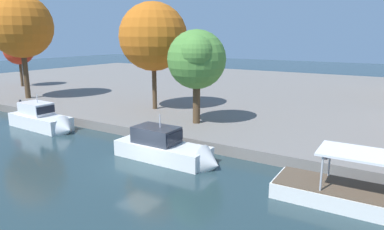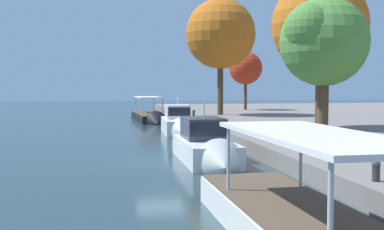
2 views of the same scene
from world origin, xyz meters
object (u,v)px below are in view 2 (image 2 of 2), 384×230
(motor_yacht_1, at_px, (179,125))
(tree_0, at_px, (318,27))
(tree_4, at_px, (245,68))
(mooring_bollard_1, at_px, (182,110))
(tour_boat_0, at_px, (150,119))
(tree_3, at_px, (219,33))
(mooring_bollard_2, at_px, (194,113))
(motor_yacht_2, at_px, (207,150))
(tree_1, at_px, (323,41))
(mooring_bollard_0, at_px, (376,170))

(motor_yacht_1, height_order, tree_0, tree_0)
(tree_4, bearing_deg, mooring_bollard_1, -50.74)
(tour_boat_0, xyz_separation_m, tree_3, (3.01, 7.52, 9.73))
(mooring_bollard_1, bearing_deg, tour_boat_0, -95.75)
(motor_yacht_1, relative_size, mooring_bollard_1, 10.44)
(mooring_bollard_2, bearing_deg, motor_yacht_2, -8.39)
(mooring_bollard_2, xyz_separation_m, tree_1, (20.99, 4.05, 5.37))
(tour_boat_0, relative_size, mooring_bollard_2, 15.69)
(tree_3, bearing_deg, mooring_bollard_1, -125.19)
(motor_yacht_2, height_order, tree_4, tree_4)
(motor_yacht_1, xyz_separation_m, mooring_bollard_0, (25.06, 3.00, 0.49))
(mooring_bollard_1, xyz_separation_m, tree_0, (20.65, 7.16, 7.22))
(tour_boat_0, bearing_deg, tree_1, 12.32)
(tour_boat_0, height_order, tree_1, tree_1)
(mooring_bollard_1, bearing_deg, motor_yacht_1, -9.92)
(tree_0, bearing_deg, tree_3, -169.21)
(motor_yacht_1, relative_size, mooring_bollard_0, 11.65)
(mooring_bollard_0, height_order, mooring_bollard_1, mooring_bollard_1)
(tree_4, bearing_deg, tour_boat_0, -60.65)
(mooring_bollard_2, bearing_deg, tree_3, 140.91)
(mooring_bollard_1, height_order, tree_4, tree_4)
(mooring_bollard_2, height_order, tree_1, tree_1)
(mooring_bollard_1, bearing_deg, tree_0, 19.12)
(tree_3, bearing_deg, mooring_bollard_2, -39.09)
(mooring_bollard_1, distance_m, tree_3, 9.86)
(tree_3, bearing_deg, tree_1, 0.88)
(tour_boat_0, bearing_deg, motor_yacht_1, 1.10)
(mooring_bollard_0, bearing_deg, motor_yacht_1, -173.17)
(motor_yacht_1, bearing_deg, mooring_bollard_2, 163.51)
(motor_yacht_1, distance_m, mooring_bollard_0, 25.24)
(tour_boat_0, relative_size, tree_3, 1.00)
(tree_1, bearing_deg, mooring_bollard_0, -17.33)
(mooring_bollard_0, xyz_separation_m, mooring_bollard_2, (-33.00, -0.30, 0.07))
(tour_boat_0, distance_m, tree_4, 16.92)
(tree_0, height_order, tree_4, tree_0)
(tree_0, xyz_separation_m, tree_3, (-18.02, -3.44, 1.52))
(tree_0, bearing_deg, tree_4, 174.57)
(mooring_bollard_1, xyz_separation_m, tree_4, (-8.08, 9.89, 5.32))
(tour_boat_0, bearing_deg, mooring_bollard_1, 81.04)
(mooring_bollard_2, relative_size, tree_0, 0.07)
(motor_yacht_2, distance_m, mooring_bollard_1, 30.49)
(tour_boat_0, relative_size, motor_yacht_2, 1.61)
(tour_boat_0, distance_m, tree_0, 25.09)
(mooring_bollard_1, xyz_separation_m, mooring_bollard_2, (7.13, 0.07, 0.03))
(tour_boat_0, relative_size, mooring_bollard_0, 18.70)
(motor_yacht_1, relative_size, tree_3, 0.63)
(motor_yacht_2, height_order, tree_0, tree_0)
(tree_0, distance_m, tree_3, 18.41)
(tree_3, bearing_deg, tree_0, 10.79)
(motor_yacht_1, bearing_deg, mooring_bollard_0, 9.14)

